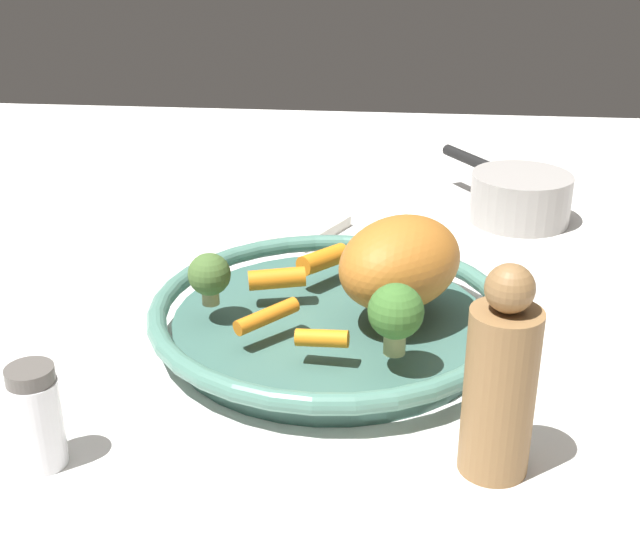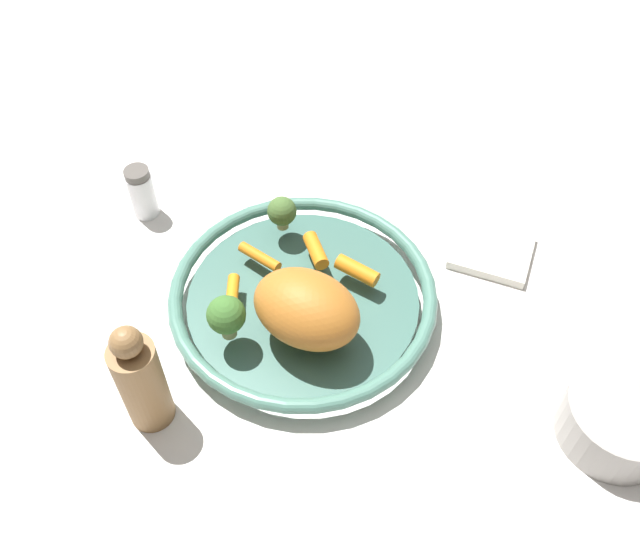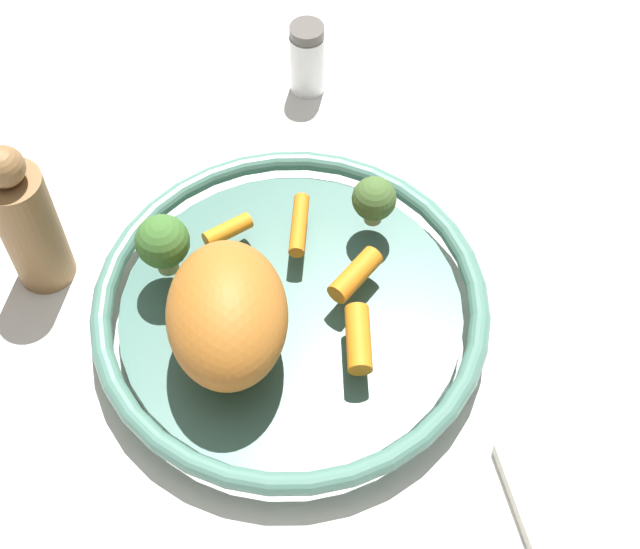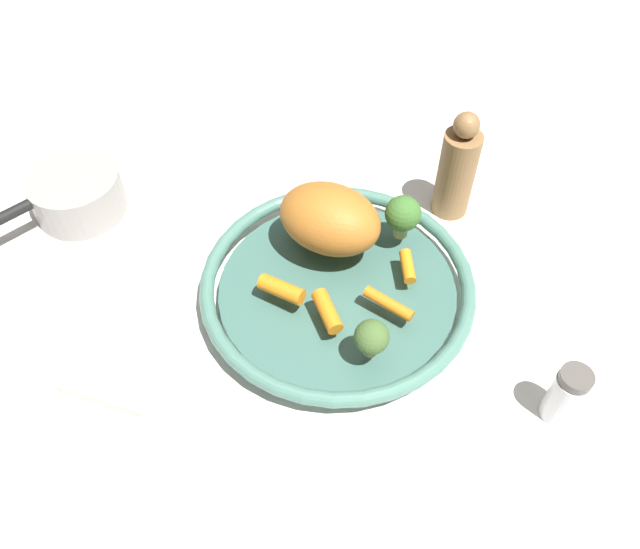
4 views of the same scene
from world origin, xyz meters
name	(u,v)px [view 4 (image 4 of 4)]	position (x,y,z in m)	size (l,w,h in m)	color
ground_plane	(337,298)	(0.00, 0.00, 0.00)	(1.85, 1.85, 0.00)	silver
serving_bowl	(337,288)	(0.00, 0.00, 0.02)	(0.36, 0.36, 0.04)	#3D665B
roast_chicken_piece	(327,219)	(0.00, 0.07, 0.08)	(0.14, 0.10, 0.09)	#B56A26
baby_carrot_center	(388,304)	(0.05, -0.05, 0.05)	(0.01, 0.01, 0.07)	orange
baby_carrot_right	(281,289)	(-0.07, -0.01, 0.05)	(0.02, 0.02, 0.06)	orange
baby_carrot_left	(327,311)	(-0.02, -0.06, 0.05)	(0.02, 0.02, 0.06)	orange
baby_carrot_near_rim	(407,264)	(0.09, 0.00, 0.05)	(0.02, 0.02, 0.05)	orange
broccoli_floret_edge	(403,214)	(0.10, 0.06, 0.08)	(0.05, 0.05, 0.06)	tan
broccoli_floret_mid	(372,337)	(0.02, -0.11, 0.07)	(0.04, 0.04, 0.05)	tan
salt_shaker	(566,395)	(0.22, -0.20, 0.04)	(0.04, 0.04, 0.09)	white
pepper_mill	(457,169)	(0.19, 0.14, 0.08)	(0.05, 0.05, 0.17)	olive
saucepan	(76,194)	(-0.35, 0.22, 0.03)	(0.21, 0.16, 0.06)	#9E9993
dish_towel	(120,367)	(-0.28, -0.07, 0.01)	(0.11, 0.10, 0.01)	silver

